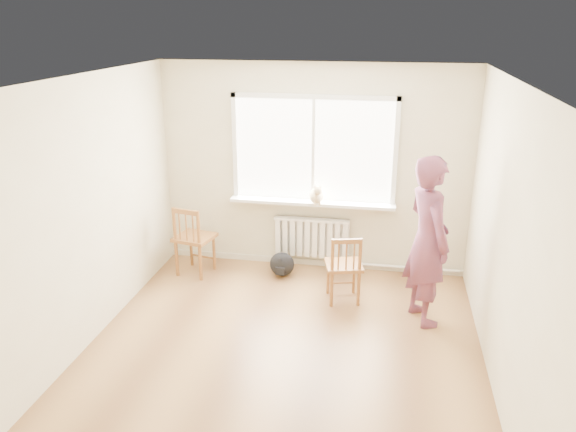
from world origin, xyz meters
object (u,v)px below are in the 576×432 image
at_px(chair_left, 193,240).
at_px(person, 428,241).
at_px(chair_right, 344,268).
at_px(backpack, 282,264).
at_px(cat, 317,195).

relative_size(chair_left, person, 0.50).
height_order(chair_right, backpack, chair_right).
height_order(chair_left, chair_right, chair_left).
xyz_separation_m(chair_left, cat, (1.56, 0.38, 0.59)).
relative_size(person, backpack, 5.83).
distance_m(chair_left, backpack, 1.20).
xyz_separation_m(person, backpack, (-1.75, 0.81, -0.78)).
bearing_deg(backpack, cat, 28.53).
distance_m(chair_right, person, 1.07).
distance_m(chair_left, person, 3.01).
distance_m(person, backpack, 2.08).
relative_size(cat, backpack, 1.29).
relative_size(chair_right, backpack, 2.62).
distance_m(person, cat, 1.70).
xyz_separation_m(chair_right, cat, (-0.44, 0.79, 0.64)).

